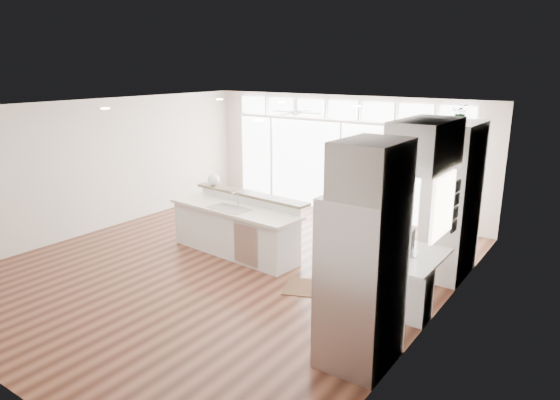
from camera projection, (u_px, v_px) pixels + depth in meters
The scene contains 23 objects.
floor at pixel (231, 265), 8.66m from camera, with size 7.00×8.00×0.02m, color #3F1E13.
ceiling at pixel (226, 107), 7.95m from camera, with size 7.00×8.00×0.02m, color white.
wall_back at pixel (342, 155), 11.46m from camera, with size 7.00×0.04×2.70m, color beige.
wall_left at pixel (99, 166), 10.24m from camera, with size 0.04×8.00×2.70m, color beige.
wall_right at pixel (437, 227), 6.36m from camera, with size 0.04×8.00×2.70m, color beige.
glass_wall at pixel (341, 168), 11.49m from camera, with size 5.80×0.06×2.08m, color white.
transom_row at pixel (343, 110), 11.15m from camera, with size 5.90×0.06×0.40m, color white.
desk_window at pixel (443, 206), 6.57m from camera, with size 0.04×0.85×0.85m, color white.
ceiling_fan at pixel (296, 108), 10.50m from camera, with size 1.16×1.16×0.32m, color white.
recessed_lights at pixel (234, 107), 8.11m from camera, with size 3.40×3.00×0.02m, color white.
oven_cabinet at pixel (453, 200), 7.99m from camera, with size 0.64×1.20×2.50m, color white.
desk_nook at pixel (413, 282), 7.06m from camera, with size 0.72×1.30×0.76m, color white.
upper_cabinets at pixel (426, 144), 6.52m from camera, with size 0.64×1.30×0.64m, color white.
refrigerator at pixel (361, 281), 5.60m from camera, with size 0.76×0.90×2.00m, color #B6B6BB.
fridge_cabinet at pixel (372, 168), 5.23m from camera, with size 0.64×0.90×0.60m, color white.
framed_photos at pixel (456, 206), 7.10m from camera, with size 0.06×0.22×0.80m, color black.
kitchen_island at pixel (234, 226), 9.03m from camera, with size 2.68×1.01×1.06m, color white.
rug at pixel (313, 288), 7.72m from camera, with size 0.89×0.65×0.01m, color #361F11.
office_chair at pixel (333, 253), 7.68m from camera, with size 0.56×0.52×1.08m, color black.
fishbowl at pixel (214, 180), 9.74m from camera, with size 0.23×0.23×0.23m, color white.
monitor at pixel (410, 243), 6.96m from camera, with size 0.07×0.43×0.36m, color black.
keyboard at pixel (397, 252), 7.09m from camera, with size 0.12×0.31×0.02m, color white.
potted_plant at pixel (461, 115), 7.64m from camera, with size 0.25×0.28×0.22m, color #2D6129.
Camera 1 is at (5.33, -6.11, 3.34)m, focal length 32.00 mm.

